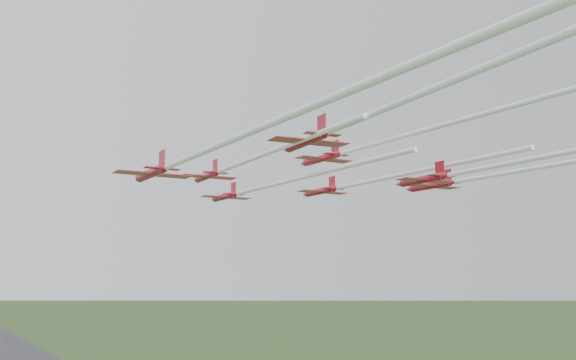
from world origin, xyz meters
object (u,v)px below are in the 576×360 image
jet_row3_mid (388,140)px  jet_row3_right (480,177)px  jet_row4_right (521,161)px  jet_row2_right (359,183)px  jet_lead (260,188)px  jet_row4_left (378,112)px  jet_row3_left (204,151)px  jet_row2_left (234,166)px

jet_row3_mid → jet_row3_right: bearing=19.0°
jet_row4_right → jet_row3_right: bearing=53.8°
jet_row4_right → jet_row2_right: bearing=85.1°
jet_row3_mid → jet_row4_right: size_ratio=0.94×
jet_lead → jet_row4_left: 46.50m
jet_row2_right → jet_row4_right: (-4.16, -35.29, -2.08)m
jet_row2_right → jet_row3_left: size_ratio=0.77×
jet_row2_left → jet_row2_right: 22.48m
jet_row2_left → jet_row4_left: 34.77m
jet_row3_mid → jet_row4_left: size_ratio=0.93×
jet_lead → jet_row4_left: bearing=-103.5°
jet_row2_left → jet_row4_left: size_ratio=0.81×
jet_lead → jet_row4_right: size_ratio=0.95×
jet_lead → jet_row4_right: bearing=-78.8°
jet_row2_left → jet_row4_right: size_ratio=0.82×
jet_row3_mid → jet_row4_left: 16.76m
jet_row2_left → jet_row4_left: (-1.49, -34.74, 0.10)m
jet_row2_right → jet_row4_right: 35.60m
jet_row2_right → jet_row3_left: (-36.24, -21.53, -1.85)m
jet_row3_left → jet_row4_right: 34.91m
jet_row2_left → jet_row2_right: size_ratio=0.97×
jet_row3_left → jet_row3_right: jet_row3_right is taller
jet_row2_right → jet_row4_right: jet_row2_right is taller
jet_row3_right → jet_row4_right: 27.01m
jet_row4_left → jet_row4_right: (19.79, -0.34, -3.12)m
jet_row3_right → jet_row4_left: bearing=-149.2°
jet_row2_right → jet_row4_left: 42.39m
jet_row3_right → jet_row4_right: size_ratio=0.82×
jet_lead → jet_row3_mid: 32.89m
jet_lead → jet_row3_left: jet_lead is taller
jet_row2_left → jet_lead: bearing=49.7°
jet_row3_right → jet_row4_left: jet_row4_left is taller
jet_row3_left → jet_row3_mid: jet_row3_mid is taller
jet_row3_left → jet_row4_left: bearing=-47.2°
jet_row2_right → jet_row3_left: 42.20m
jet_row2_right → jet_row3_mid: bearing=-117.7°
jet_row3_left → jet_row3_mid: bearing=-2.5°
jet_row3_mid → jet_row4_right: 15.59m
jet_row2_right → jet_row4_left: jet_row4_left is taller
jet_row3_left → jet_row4_right: bearing=-22.9°
jet_lead → jet_row2_right: jet_row2_right is taller
jet_row2_right → jet_row3_mid: (-12.54, -22.69, 1.66)m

